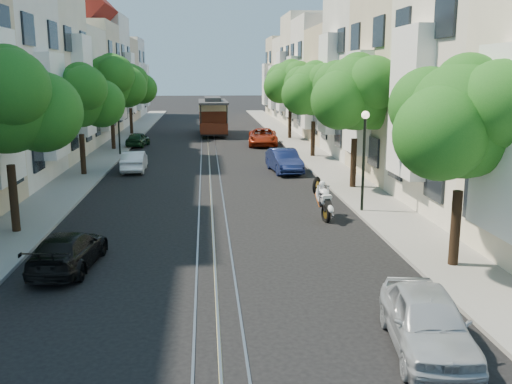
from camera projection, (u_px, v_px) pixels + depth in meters
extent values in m
plane|color=black|center=(208.00, 144.00, 46.92)|extent=(200.00, 200.00, 0.00)
cube|color=gray|center=(295.00, 143.00, 47.53)|extent=(2.50, 80.00, 0.12)
cube|color=gray|center=(119.00, 145.00, 46.28)|extent=(2.50, 80.00, 0.12)
cube|color=gray|center=(202.00, 144.00, 46.87)|extent=(0.06, 80.00, 0.02)
cube|color=gray|center=(208.00, 144.00, 46.92)|extent=(0.06, 80.00, 0.02)
cube|color=gray|center=(215.00, 144.00, 46.96)|extent=(0.06, 80.00, 0.02)
cube|color=tan|center=(208.00, 144.00, 46.92)|extent=(0.08, 80.00, 0.01)
cube|color=silver|center=(502.00, 80.00, 23.43)|extent=(7.00, 8.00, 11.00)
cube|color=white|center=(411.00, 102.00, 23.28)|extent=(0.90, 3.04, 6.05)
cube|color=beige|center=(427.00, 87.00, 31.33)|extent=(7.00, 8.00, 10.00)
cube|color=white|center=(359.00, 102.00, 31.16)|extent=(0.90, 3.04, 5.50)
cube|color=silver|center=(384.00, 70.00, 38.92)|extent=(7.00, 8.00, 12.00)
cube|color=white|center=(329.00, 84.00, 38.79)|extent=(0.90, 3.04, 6.60)
cube|color=#C6B28C|center=(353.00, 88.00, 47.02)|extent=(7.00, 8.00, 9.00)
cube|color=white|center=(308.00, 97.00, 46.85)|extent=(0.90, 3.04, 4.95)
cube|color=white|center=(332.00, 78.00, 54.67)|extent=(7.00, 8.00, 10.50)
cube|color=white|center=(293.00, 87.00, 54.51)|extent=(0.90, 3.04, 5.78)
cube|color=beige|center=(316.00, 73.00, 62.36)|extent=(7.00, 8.00, 11.50)
cube|color=white|center=(282.00, 81.00, 62.22)|extent=(0.90, 3.04, 6.32)
cube|color=silver|center=(304.00, 81.00, 70.36)|extent=(7.00, 8.00, 9.50)
cube|color=white|center=(273.00, 87.00, 70.19)|extent=(0.90, 3.04, 5.23)
cube|color=beige|center=(294.00, 78.00, 78.11)|extent=(7.00, 8.00, 10.00)
cube|color=white|center=(266.00, 84.00, 77.95)|extent=(0.90, 3.04, 5.50)
cube|color=white|center=(52.00, 106.00, 29.77)|extent=(0.90, 3.04, 5.39)
cube|color=beige|center=(22.00, 71.00, 36.87)|extent=(7.00, 8.00, 11.76)
cube|color=white|center=(83.00, 86.00, 37.39)|extent=(0.90, 3.04, 6.47)
cube|color=silver|center=(55.00, 90.00, 44.97)|extent=(7.00, 8.00, 8.82)
cube|color=white|center=(105.00, 99.00, 45.44)|extent=(0.90, 3.04, 4.85)
cube|color=beige|center=(77.00, 80.00, 52.62)|extent=(7.00, 8.00, 10.29)
cube|color=white|center=(119.00, 89.00, 53.11)|extent=(0.90, 3.04, 5.66)
cube|color=silver|center=(93.00, 74.00, 60.31)|extent=(7.00, 8.00, 11.27)
cube|color=white|center=(130.00, 83.00, 60.83)|extent=(0.90, 3.04, 6.20)
cube|color=#C6B28C|center=(106.00, 82.00, 68.31)|extent=(7.00, 8.00, 9.31)
cube|color=white|center=(138.00, 88.00, 68.79)|extent=(0.90, 3.04, 5.12)
cube|color=white|center=(116.00, 79.00, 76.06)|extent=(7.00, 8.00, 9.80)
cube|color=white|center=(145.00, 85.00, 76.55)|extent=(0.90, 3.04, 5.39)
cylinder|color=black|center=(455.00, 228.00, 17.06)|extent=(0.30, 0.30, 2.27)
sphere|color=#134C13|center=(463.00, 120.00, 16.40)|extent=(3.38, 3.38, 3.38)
sphere|color=#134C13|center=(490.00, 132.00, 17.07)|extent=(2.70, 2.70, 2.70)
sphere|color=#134C13|center=(441.00, 133.00, 15.70)|extent=(2.64, 2.64, 2.64)
sphere|color=#134C13|center=(468.00, 88.00, 16.32)|extent=(2.03, 2.03, 2.03)
cylinder|color=black|center=(353.00, 163.00, 28.74)|extent=(0.30, 0.30, 2.45)
sphere|color=#134C13|center=(356.00, 93.00, 28.03)|extent=(3.64, 3.64, 3.64)
sphere|color=#134C13|center=(374.00, 101.00, 28.69)|extent=(2.91, 2.91, 2.91)
sphere|color=#134C13|center=(340.00, 100.00, 27.33)|extent=(2.84, 2.84, 2.84)
sphere|color=#134C13|center=(358.00, 75.00, 27.95)|extent=(2.18, 2.18, 2.18)
cylinder|color=black|center=(313.00, 139.00, 39.47)|extent=(0.30, 0.30, 2.38)
sphere|color=#134C13|center=(314.00, 89.00, 38.78)|extent=(3.54, 3.54, 3.54)
sphere|color=#134C13|center=(328.00, 95.00, 39.44)|extent=(2.83, 2.83, 2.83)
sphere|color=#134C13|center=(302.00, 94.00, 38.07)|extent=(2.76, 2.76, 2.76)
sphere|color=#134C13|center=(315.00, 76.00, 38.70)|extent=(2.12, 2.12, 2.12)
cylinder|color=black|center=(290.00, 124.00, 50.18)|extent=(0.30, 0.30, 2.52)
sphere|color=#134C13|center=(290.00, 82.00, 49.44)|extent=(3.74, 3.74, 3.74)
sphere|color=#134C13|center=(302.00, 87.00, 50.11)|extent=(3.00, 3.00, 3.00)
sphere|color=#134C13|center=(280.00, 86.00, 48.74)|extent=(2.92, 2.92, 2.92)
sphere|color=#134C13|center=(291.00, 72.00, 49.36)|extent=(2.25, 2.25, 2.25)
cylinder|color=black|center=(14.00, 198.00, 20.68)|extent=(0.30, 0.30, 2.45)
sphere|color=#134C13|center=(5.00, 102.00, 19.96)|extent=(3.64, 3.64, 3.64)
sphere|color=#134C13|center=(42.00, 112.00, 20.63)|extent=(2.91, 2.91, 2.91)
sphere|color=#134C13|center=(7.00, 76.00, 19.88)|extent=(2.18, 2.18, 2.18)
cylinder|color=black|center=(83.00, 154.00, 32.39)|extent=(0.30, 0.30, 2.27)
sphere|color=#134C13|center=(79.00, 97.00, 31.73)|extent=(3.38, 3.38, 3.38)
sphere|color=#134C13|center=(101.00, 104.00, 32.39)|extent=(2.70, 2.70, 2.70)
sphere|color=#134C13|center=(59.00, 103.00, 31.02)|extent=(2.64, 2.64, 2.64)
sphere|color=#134C13|center=(80.00, 80.00, 31.65)|extent=(2.03, 2.03, 2.03)
cylinder|color=black|center=(113.00, 131.00, 43.08)|extent=(0.30, 0.30, 2.62)
sphere|color=#134C13|center=(110.00, 81.00, 42.31)|extent=(3.90, 3.90, 3.90)
sphere|color=#134C13|center=(126.00, 87.00, 42.97)|extent=(3.12, 3.12, 3.12)
sphere|color=#134C13|center=(96.00, 86.00, 41.61)|extent=(3.04, 3.04, 3.04)
sphere|color=#134C13|center=(111.00, 69.00, 42.23)|extent=(2.34, 2.34, 2.34)
cylinder|color=black|center=(131.00, 121.00, 53.82)|extent=(0.30, 0.30, 2.38)
sphere|color=#134C13|center=(130.00, 85.00, 53.13)|extent=(3.54, 3.54, 3.54)
sphere|color=#134C13|center=(142.00, 89.00, 53.79)|extent=(2.83, 2.83, 2.83)
sphere|color=#134C13|center=(118.00, 88.00, 52.43)|extent=(2.76, 2.76, 2.76)
sphere|color=#134C13|center=(130.00, 75.00, 53.05)|extent=(2.12, 2.12, 2.12)
cylinder|color=black|center=(364.00, 163.00, 23.63)|extent=(0.12, 0.12, 4.00)
sphere|color=#FFF2CC|center=(365.00, 115.00, 23.22)|extent=(0.32, 0.32, 0.32)
cylinder|color=black|center=(119.00, 126.00, 40.09)|extent=(0.12, 0.12, 4.00)
sphere|color=#FFF2CC|center=(117.00, 97.00, 39.68)|extent=(0.32, 0.32, 0.32)
torus|color=black|center=(326.00, 214.00, 22.60)|extent=(0.28, 0.80, 0.79)
torus|color=black|center=(317.00, 186.00, 23.47)|extent=(0.50, 0.73, 0.77)
ellipsoid|color=silver|center=(322.00, 196.00, 22.92)|extent=(0.62, 1.12, 1.01)
ellipsoid|color=silver|center=(325.00, 194.00, 22.60)|extent=(0.48, 0.64, 0.57)
cube|color=black|center=(328.00, 203.00, 22.30)|extent=(0.30, 0.54, 0.45)
cube|color=silver|center=(325.00, 196.00, 22.60)|extent=(0.44, 0.63, 0.25)
sphere|color=black|center=(322.00, 193.00, 22.91)|extent=(0.28, 0.28, 0.28)
cube|color=black|center=(213.00, 130.00, 54.12)|extent=(2.51, 8.43, 0.32)
cube|color=#4C1A0C|center=(213.00, 116.00, 53.86)|extent=(2.58, 5.28, 2.52)
cube|color=beige|center=(213.00, 106.00, 53.66)|extent=(2.64, 5.34, 0.63)
cube|color=#2D2D30|center=(213.00, 102.00, 53.57)|extent=(2.72, 8.43, 0.19)
cube|color=#2D2D30|center=(213.00, 99.00, 53.52)|extent=(1.53, 4.74, 0.37)
imported|color=#A4AAB0|center=(427.00, 321.00, 12.07)|extent=(2.08, 4.07, 1.33)
imported|color=#0C153E|center=(284.00, 161.00, 33.74)|extent=(1.88, 4.29, 1.37)
imported|color=maroon|center=(263.00, 137.00, 46.02)|extent=(2.67, 5.12, 1.38)
imported|color=black|center=(68.00, 251.00, 17.14)|extent=(1.95, 4.06, 1.14)
imported|color=white|center=(134.00, 161.00, 34.04)|extent=(1.39, 3.76, 1.23)
imported|color=#16371C|center=(138.00, 139.00, 45.38)|extent=(1.80, 3.54, 1.15)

